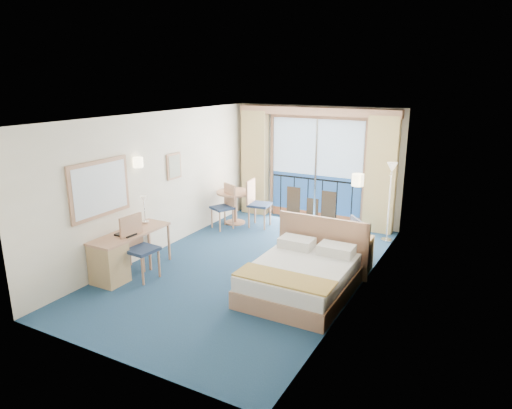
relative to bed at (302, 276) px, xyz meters
name	(u,v)px	position (x,y,z in m)	size (l,w,h in m)	color
floor	(249,267)	(-1.24, 0.50, -0.29)	(6.50, 6.50, 0.00)	navy
room_walls	(249,171)	(-1.24, 0.50, 1.49)	(4.04, 6.54, 2.72)	beige
balcony_door	(316,173)	(-1.25, 3.72, 0.86)	(2.36, 0.03, 2.52)	navy
curtain_left	(255,163)	(-2.79, 3.57, 0.99)	(0.65, 0.22, 2.55)	tan
curtain_right	(381,175)	(0.31, 3.57, 0.99)	(0.65, 0.22, 2.55)	tan
pelmet	(316,111)	(-1.24, 3.60, 2.29)	(3.80, 0.25, 0.18)	tan
mirror	(100,189)	(-3.21, -1.00, 1.26)	(0.05, 1.25, 0.95)	tan
wall_print	(174,166)	(-3.21, 0.95, 1.31)	(0.04, 0.42, 0.52)	tan
sconce_left	(138,162)	(-3.18, -0.10, 1.56)	(0.18, 0.18, 0.18)	#FFECB2
sconce_right	(358,180)	(0.70, 0.35, 1.56)	(0.18, 0.18, 0.18)	#FFECB2
bed	(302,276)	(0.00, 0.00, 0.00)	(1.62, 1.93, 1.02)	tan
nightstand	(358,253)	(0.51, 1.33, 0.02)	(0.47, 0.44, 0.61)	tan
phone	(356,234)	(0.46, 1.34, 0.36)	(0.18, 0.14, 0.08)	white
armchair	(342,235)	(-0.03, 2.11, 0.03)	(0.68, 0.70, 0.64)	#424651
floor_lamp	(391,182)	(0.63, 3.07, 0.98)	(0.23, 0.23, 1.66)	silver
desk	(114,258)	(-2.96, -1.06, 0.12)	(0.53, 1.55, 0.73)	tan
desk_chair	(137,243)	(-2.68, -0.78, 0.33)	(0.51, 0.50, 1.09)	#202F4B
folder	(126,234)	(-2.92, -0.80, 0.46)	(0.31, 0.23, 0.03)	black
desk_lamp	(144,204)	(-3.07, -0.14, 0.81)	(0.13, 0.13, 0.49)	silver
round_table	(235,199)	(-2.78, 2.59, 0.29)	(0.85, 0.85, 0.77)	tan
table_chair_a	(256,200)	(-2.25, 2.63, 0.32)	(0.53, 0.52, 1.08)	#202F4B
table_chair_b	(225,204)	(-2.80, 2.21, 0.28)	(0.58, 0.58, 1.00)	#202F4B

